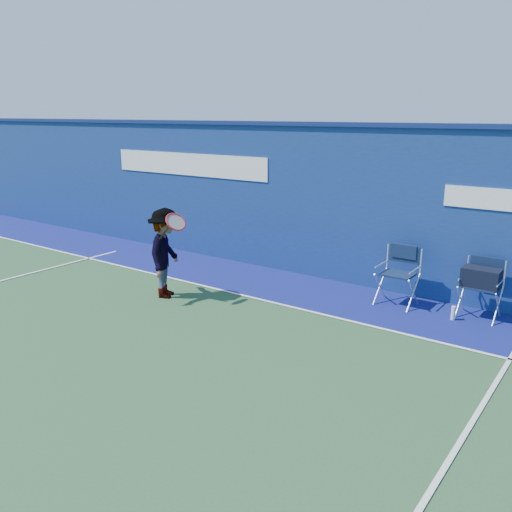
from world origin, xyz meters
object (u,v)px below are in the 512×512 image
Objects in this scene: directors_chair_left at (397,286)px; water_bottle at (453,313)px; tennis_player at (166,253)px; directors_chair_right at (480,294)px.

water_bottle is (1.04, -0.19, -0.22)m from directors_chair_left.
directors_chair_left is 4.35× the size of water_bottle.
tennis_player is at bearing -158.05° from water_bottle.
directors_chair_right is 4.12× the size of water_bottle.
directors_chair_right is 0.54m from water_bottle.
tennis_player is (-4.89, -2.21, 0.41)m from directors_chair_right.
water_bottle is at bearing 21.95° from tennis_player.
water_bottle is (-0.29, -0.35, -0.29)m from directors_chair_right.
directors_chair_right is at bearing 24.28° from tennis_player.
water_bottle is at bearing -10.40° from directors_chair_left.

